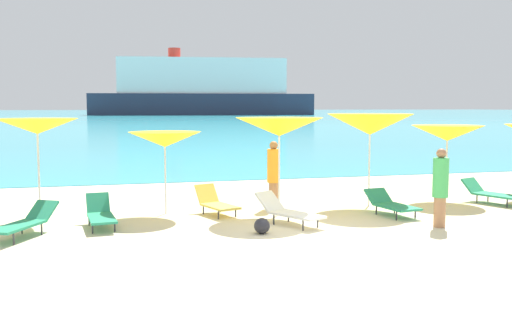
{
  "coord_description": "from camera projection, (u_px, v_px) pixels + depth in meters",
  "views": [
    {
      "loc": [
        -3.96,
        -10.61,
        2.6
      ],
      "look_at": [
        -0.18,
        3.88,
        1.2
      ],
      "focal_mm": 40.11,
      "sensor_mm": 36.0,
      "label": 1
    }
  ],
  "objects": [
    {
      "name": "umbrella_1",
      "position": [
        37.0,
        126.0,
        13.05
      ],
      "size": [
        1.96,
        1.96,
        2.33
      ],
      "color": "silver",
      "rests_on": "ground_plane"
    },
    {
      "name": "umbrella_3",
      "position": [
        279.0,
        127.0,
        13.63
      ],
      "size": [
        2.13,
        2.13,
        2.34
      ],
      "color": "silver",
      "rests_on": "ground_plane"
    },
    {
      "name": "beach_ball",
      "position": [
        262.0,
        226.0,
        11.71
      ],
      "size": [
        0.33,
        0.33,
        0.33
      ],
      "primitive_type": "sphere",
      "color": "#26262D",
      "rests_on": "ground_plane"
    },
    {
      "name": "cruise_ship",
      "position": [
        202.0,
        90.0,
        177.77
      ],
      "size": [
        69.49,
        18.97,
        20.5
      ],
      "rotation": [
        0.0,
        0.0,
        -0.12
      ],
      "color": "#262D47",
      "rests_on": "ocean_water"
    },
    {
      "name": "umbrella_4",
      "position": [
        370.0,
        124.0,
        14.8
      ],
      "size": [
        2.26,
        2.26,
        2.42
      ],
      "color": "silver",
      "rests_on": "ground_plane"
    },
    {
      "name": "umbrella_5",
      "position": [
        447.0,
        133.0,
        15.83
      ],
      "size": [
        2.05,
        2.05,
        2.08
      ],
      "color": "silver",
      "rests_on": "ground_plane"
    },
    {
      "name": "beachgoer_0",
      "position": [
        274.0,
        173.0,
        14.69
      ],
      "size": [
        0.33,
        0.33,
        1.72
      ],
      "rotation": [
        0.0,
        0.0,
        3.37
      ],
      "color": "#A3704C",
      "rests_on": "ground_plane"
    },
    {
      "name": "lounge_chair_3",
      "position": [
        391.0,
        204.0,
        13.69
      ],
      "size": [
        0.87,
        1.56,
        0.57
      ],
      "rotation": [
        0.0,
        0.0,
        0.17
      ],
      "color": "#268C66",
      "rests_on": "ground_plane"
    },
    {
      "name": "ocean_water",
      "position": [
        117.0,
        113.0,
        231.94
      ],
      "size": [
        650.0,
        440.0,
        0.02
      ],
      "primitive_type": "cube",
      "color": "#38B7CC",
      "rests_on": "ground_plane"
    },
    {
      "name": "lounge_chair_5",
      "position": [
        101.0,
        214.0,
        12.36
      ],
      "size": [
        0.68,
        1.59,
        0.66
      ],
      "rotation": [
        0.0,
        0.0,
        0.11
      ],
      "color": "#268C66",
      "rests_on": "ground_plane"
    },
    {
      "name": "lounge_chair_6",
      "position": [
        216.0,
        202.0,
        13.79
      ],
      "size": [
        0.95,
        1.46,
        0.68
      ],
      "rotation": [
        0.0,
        0.0,
        0.33
      ],
      "color": "#D8BF4C",
      "rests_on": "ground_plane"
    },
    {
      "name": "lounge_chair_2",
      "position": [
        288.0,
        211.0,
        12.61
      ],
      "size": [
        1.28,
        1.76,
        0.65
      ],
      "rotation": [
        0.0,
        0.0,
        0.49
      ],
      "color": "white",
      "rests_on": "ground_plane"
    },
    {
      "name": "lounge_chair_1",
      "position": [
        491.0,
        193.0,
        15.36
      ],
      "size": [
        1.14,
        1.71,
        0.62
      ],
      "rotation": [
        0.0,
        0.0,
        0.37
      ],
      "color": "#268C66",
      "rests_on": "ground_plane"
    },
    {
      "name": "umbrella_2",
      "position": [
        165.0,
        140.0,
        13.77
      ],
      "size": [
        1.94,
        1.94,
        2.0
      ],
      "color": "silver",
      "rests_on": "ground_plane"
    },
    {
      "name": "ground_plane",
      "position": [
        219.0,
        181.0,
        21.11
      ],
      "size": [
        50.0,
        100.0,
        0.3
      ],
      "primitive_type": "cube",
      "color": "beige"
    },
    {
      "name": "lounge_chair_4",
      "position": [
        25.0,
        222.0,
        11.43
      ],
      "size": [
        1.28,
        1.79,
        0.61
      ],
      "rotation": [
        0.0,
        0.0,
        -0.49
      ],
      "color": "#268C66",
      "rests_on": "ground_plane"
    },
    {
      "name": "beachgoer_3",
      "position": [
        440.0,
        186.0,
        12.3
      ],
      "size": [
        0.33,
        0.33,
        1.71
      ],
      "rotation": [
        0.0,
        0.0,
        4.42
      ],
      "color": "#A3704C",
      "rests_on": "ground_plane"
    }
  ]
}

